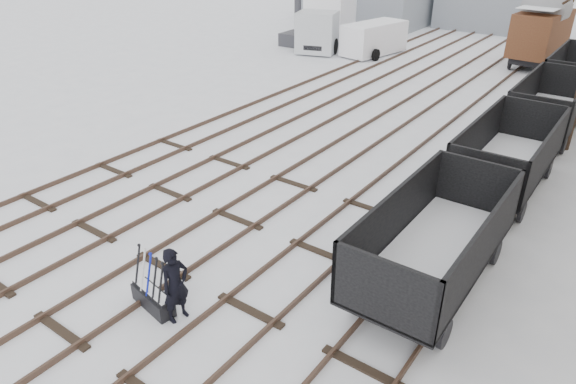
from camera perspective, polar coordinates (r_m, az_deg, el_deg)
name	(u,v)px	position (r m, az deg, el deg)	size (l,w,h in m)	color
ground	(163,267)	(14.17, -13.69, -8.11)	(120.00, 120.00, 0.00)	white
tracks	(390,121)	(24.08, 11.32, 7.76)	(13.90, 52.00, 0.16)	black
shed_right	(487,0)	(49.24, 21.24, 19.27)	(7.00, 6.00, 4.50)	gray
ground_frame	(153,298)	(12.74, -14.77, -11.29)	(1.35, 0.64, 1.49)	black
worker	(175,285)	(11.92, -12.40, -10.08)	(0.68, 0.45, 1.87)	black
freight_wagon_a	(433,254)	(13.16, 15.85, -6.65)	(2.34, 5.84, 2.39)	black
freight_wagon_b	(506,165)	(18.68, 23.08, 2.77)	(2.34, 5.84, 2.39)	black
freight_wagon_c	(548,114)	(24.63, 26.95, 7.77)	(2.34, 5.84, 2.39)	black
freight_wagon_d	(576,80)	(30.76, 29.34, 10.79)	(2.34, 5.84, 2.39)	black
box_van_wagon	(541,32)	(36.35, 26.28, 15.69)	(2.95, 5.04, 3.70)	black
lorry	(327,18)	(39.34, 4.41, 18.67)	(4.24, 8.48, 3.68)	black
panel_van	(374,38)	(36.86, 9.54, 16.52)	(2.95, 5.13, 2.12)	white
crane	(300,6)	(39.22, 1.31, 19.93)	(2.14, 6.04, 10.34)	#313237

